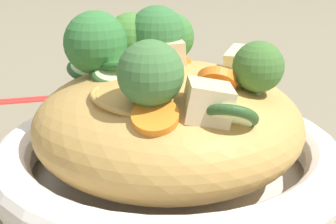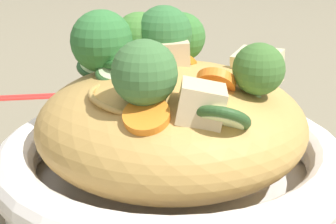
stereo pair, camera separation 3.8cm
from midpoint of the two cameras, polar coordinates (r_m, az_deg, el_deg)
The scene contains 8 objects.
ground_plane at distance 0.41m, azimuth 2.69°, elevation -9.85°, with size 3.00×3.00×0.00m, color #7A715A.
serving_bowl at distance 0.40m, azimuth 2.75°, elevation -6.37°, with size 0.28×0.28×0.05m.
noodle_heap at distance 0.39m, azimuth 2.84°, elevation -1.25°, with size 0.21×0.21×0.09m.
broccoli_florets at distance 0.40m, azimuth 1.30°, elevation 7.62°, with size 0.21×0.17×0.08m.
carrot_coins at distance 0.34m, azimuth 4.66°, elevation 3.08°, with size 0.13×0.10×0.03m.
zucchini_slices at distance 0.37m, azimuth -0.78°, elevation 4.02°, with size 0.17×0.14×0.04m.
chicken_chunks at distance 0.37m, azimuth 8.14°, elevation 4.40°, with size 0.13×0.11×0.04m.
chopsticks_pair at distance 0.68m, azimuth -8.94°, elevation 2.15°, with size 0.05×0.23×0.01m.
Camera 2 is at (0.36, 0.00, 0.20)m, focal length 52.68 mm.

